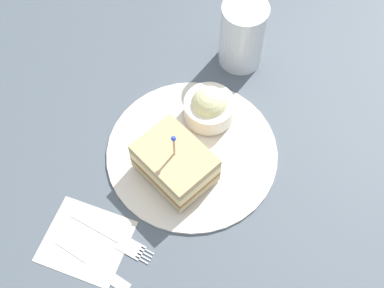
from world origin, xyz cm
name	(u,v)px	position (x,y,z in cm)	size (l,w,h in cm)	color
ground_plane	(192,157)	(0.00, 0.00, -1.00)	(106.51, 106.51, 2.00)	#4C5660
plate	(192,152)	(0.00, 0.00, 0.47)	(25.26, 25.26, 0.95)	silver
sandwich_half_center	(177,164)	(-0.41, 4.19, 3.72)	(11.82, 9.80, 9.98)	tan
coleslaw_bowl	(209,107)	(1.44, -6.67, 3.08)	(7.60, 7.60, 5.47)	silver
drink_glass	(242,38)	(3.57, -19.16, 5.05)	(7.16, 7.16, 11.65)	beige
napkin	(86,241)	(4.31, 19.33, 0.07)	(11.17, 10.06, 0.15)	beige
fork	(120,241)	(0.38, 16.78, 0.17)	(13.03, 2.50, 0.35)	silver
knife	(96,267)	(0.86, 21.45, 0.18)	(12.07, 1.67, 0.35)	silver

